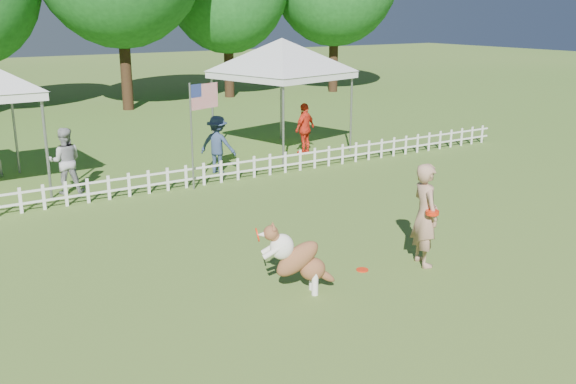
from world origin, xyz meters
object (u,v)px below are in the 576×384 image
object	(u,v)px
spectator_c	(305,129)
flag_pole	(192,137)
spectator_a	(65,161)
handler	(425,215)
frisbee_on_turf	(362,270)
dog	(299,259)
canopy_tent_right	(282,97)
spectator_b	(218,145)

from	to	relation	value
spectator_c	flag_pole	bearing A→B (deg)	0.73
flag_pole	spectator_a	world-z (taller)	flag_pole
handler	frisbee_on_turf	size ratio (longest dim) A/B	8.74
dog	handler	bearing A→B (deg)	19.51
flag_pole	spectator_a	xyz separation A→B (m)	(-2.80, 1.35, -0.52)
spectator_a	handler	bearing A→B (deg)	132.49
handler	spectator_a	world-z (taller)	handler
canopy_tent_right	spectator_b	bearing A→B (deg)	-168.67
handler	spectator_a	xyz separation A→B (m)	(-4.20, 8.15, -0.10)
spectator_a	spectator_c	distance (m)	7.58
spectator_c	dog	bearing A→B (deg)	33.50
flag_pole	spectator_c	size ratio (longest dim) A/B	1.67
dog	spectator_c	bearing A→B (deg)	78.58
frisbee_on_turf	spectator_b	xyz separation A→B (m)	(1.01, 7.70, 0.79)
handler	spectator_c	xyz separation A→B (m)	(3.35, 8.81, -0.12)
spectator_c	canopy_tent_right	bearing A→B (deg)	-77.34
dog	flag_pole	distance (m)	6.80
spectator_c	frisbee_on_turf	bearing A→B (deg)	40.12
flag_pole	frisbee_on_turf	bearing A→B (deg)	-107.75
handler	flag_pole	size ratio (longest dim) A/B	0.69
handler	spectator_b	world-z (taller)	handler
frisbee_on_turf	dog	bearing A→B (deg)	-172.78
dog	canopy_tent_right	size ratio (longest dim) A/B	0.34
handler	spectator_b	bearing A→B (deg)	17.56
flag_pole	spectator_c	world-z (taller)	flag_pole
handler	flag_pole	world-z (taller)	flag_pole
spectator_c	spectator_a	bearing A→B (deg)	-17.19
dog	canopy_tent_right	bearing A→B (deg)	82.48
canopy_tent_right	spectator_b	size ratio (longest dim) A/B	2.18
frisbee_on_turf	handler	bearing A→B (deg)	-17.01
canopy_tent_right	frisbee_on_turf	bearing A→B (deg)	-127.81
spectator_b	spectator_c	bearing A→B (deg)	-117.39
flag_pole	spectator_c	xyz separation A→B (m)	(4.74, 2.01, -0.54)
spectator_b	flag_pole	bearing A→B (deg)	93.03
flag_pole	spectator_b	world-z (taller)	flag_pole
spectator_a	spectator_c	xyz separation A→B (m)	(7.55, 0.66, -0.02)
spectator_b	frisbee_on_turf	bearing A→B (deg)	132.36
dog	spectator_a	bearing A→B (deg)	124.45
dog	spectator_b	xyz separation A→B (m)	(2.47, 7.88, 0.21)
dog	flag_pole	xyz separation A→B (m)	(1.17, 6.66, 0.75)
canopy_tent_right	handler	bearing A→B (deg)	-121.16
canopy_tent_right	flag_pole	bearing A→B (deg)	-162.46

